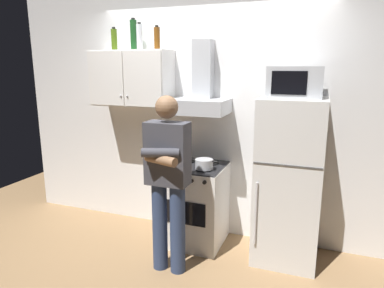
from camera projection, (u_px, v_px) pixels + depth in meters
ground_plane at (192, 252)px, 3.59m from camera, size 7.00×7.00×0.00m
back_wall_tiled at (211, 115)px, 3.84m from camera, size 4.80×0.10×2.70m
upper_cabinet at (132, 78)px, 3.84m from camera, size 0.90×0.37×0.60m
stove_oven at (196, 204)px, 3.74m from camera, size 0.60×0.62×0.87m
range_hood at (200, 94)px, 3.60m from camera, size 0.60×0.44×0.75m
refrigerator at (289, 181)px, 3.34m from camera, size 0.60×0.62×1.60m
microwave at (295, 82)px, 3.15m from camera, size 0.48×0.37×0.28m
person_standing at (168, 179)px, 3.10m from camera, size 0.38×0.33×1.64m
cooking_pot at (204, 164)px, 3.48m from camera, size 0.28×0.18×0.10m
bottle_olive_oil at (114, 40)px, 3.84m from camera, size 0.07×0.07×0.25m
bottle_beer_brown at (157, 38)px, 3.66m from camera, size 0.06×0.06×0.25m
bottle_vodka_clear at (140, 37)px, 3.68m from camera, size 0.06×0.06×0.28m
bottle_wine_green at (134, 35)px, 3.77m from camera, size 0.07×0.07×0.34m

